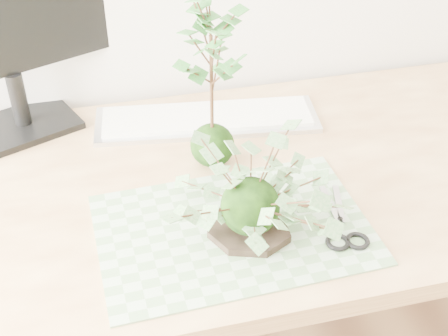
{
  "coord_description": "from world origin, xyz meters",
  "views": [
    {
      "loc": [
        -0.21,
        0.28,
        1.5
      ],
      "look_at": [
        0.0,
        1.14,
        0.84
      ],
      "focal_mm": 50.0,
      "sensor_mm": 36.0,
      "label": 1
    }
  ],
  "objects_px": {
    "desk": "(259,208)",
    "maple_kokedama": "(211,47)",
    "ivy_kokedama": "(251,184)",
    "keyboard": "(207,119)"
  },
  "relations": [
    {
      "from": "desk",
      "to": "keyboard",
      "type": "xyz_separation_m",
      "value": [
        -0.06,
        0.22,
        0.1
      ]
    },
    {
      "from": "keyboard",
      "to": "ivy_kokedama",
      "type": "bearing_deg",
      "value": -84.0
    },
    {
      "from": "desk",
      "to": "keyboard",
      "type": "height_order",
      "value": "keyboard"
    },
    {
      "from": "maple_kokedama",
      "to": "ivy_kokedama",
      "type": "bearing_deg",
      "value": -86.59
    },
    {
      "from": "desk",
      "to": "ivy_kokedama",
      "type": "relative_size",
      "value": 4.58
    },
    {
      "from": "desk",
      "to": "maple_kokedama",
      "type": "height_order",
      "value": "maple_kokedama"
    },
    {
      "from": "desk",
      "to": "maple_kokedama",
      "type": "bearing_deg",
      "value": 144.13
    },
    {
      "from": "ivy_kokedama",
      "to": "maple_kokedama",
      "type": "height_order",
      "value": "maple_kokedama"
    },
    {
      "from": "ivy_kokedama",
      "to": "maple_kokedama",
      "type": "xyz_separation_m",
      "value": [
        -0.01,
        0.23,
        0.14
      ]
    },
    {
      "from": "desk",
      "to": "keyboard",
      "type": "distance_m",
      "value": 0.25
    }
  ]
}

